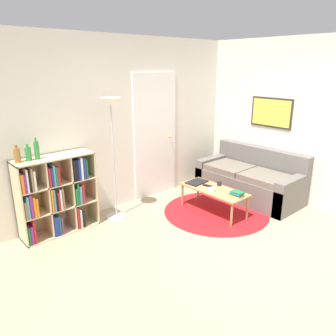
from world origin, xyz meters
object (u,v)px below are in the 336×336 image
object	(u,v)px
cup	(219,183)
bottle_left	(17,155)
laptop	(197,182)
bowl	(212,190)
bottle_right	(37,150)
bookshelf	(55,194)
bottle_middle	(28,154)
coffee_table	(214,191)
couch	(251,181)
floor_lamp	(112,124)

from	to	relation	value
cup	bottle_left	distance (m)	2.88
laptop	bottle_left	xyz separation A→B (m)	(-2.45, 0.64, 0.76)
bottle_left	bowl	bearing A→B (deg)	-24.08
bottle_right	bowl	bearing A→B (deg)	-26.08
bookshelf	bottle_middle	xyz separation A→B (m)	(-0.27, 0.02, 0.60)
bookshelf	bottle_left	distance (m)	0.72
coffee_table	bowl	xyz separation A→B (m)	(-0.11, -0.05, 0.07)
bottle_right	laptop	bearing A→B (deg)	-15.74
bookshelf	coffee_table	world-z (taller)	bookshelf
bottle_middle	bottle_right	distance (m)	0.11
couch	coffee_table	distance (m)	0.97
bookshelf	laptop	world-z (taller)	bookshelf
laptop	bottle_right	xyz separation A→B (m)	(-2.22, 0.62, 0.78)
bottle_middle	bottle_right	world-z (taller)	bottle_right
bookshelf	bottle_middle	size ratio (longest dim) A/B	5.10
bottle_middle	coffee_table	bearing A→B (deg)	-23.22
coffee_table	bottle_middle	size ratio (longest dim) A/B	5.15
bowl	cup	xyz separation A→B (m)	(0.27, 0.08, 0.01)
laptop	bottle_middle	world-z (taller)	bottle_middle
floor_lamp	bowl	bearing A→B (deg)	-38.67
bottle_middle	couch	bearing A→B (deg)	-16.87
coffee_table	bottle_middle	xyz separation A→B (m)	(-2.32, 1.00, 0.80)
couch	bottle_middle	xyz separation A→B (m)	(-3.29, 1.00, 0.86)
bookshelf	bowl	bearing A→B (deg)	-27.77
cup	floor_lamp	bearing A→B (deg)	149.85
floor_lamp	cup	world-z (taller)	floor_lamp
coffee_table	bottle_middle	bearing A→B (deg)	156.78
bowl	bottle_middle	bearing A→B (deg)	154.71
coffee_table	floor_lamp	bearing A→B (deg)	145.45
bookshelf	cup	distance (m)	2.41
bookshelf	cup	size ratio (longest dim) A/B	14.25
bookshelf	bowl	size ratio (longest dim) A/B	9.47
bookshelf	bowl	xyz separation A→B (m)	(1.95, -1.03, -0.14)
cup	bottle_right	size ratio (longest dim) A/B	0.27
couch	bottle_right	bearing A→B (deg)	162.83
laptop	bowl	distance (m)	0.42
bookshelf	cup	world-z (taller)	bookshelf
floor_lamp	bottle_middle	distance (m)	1.14
bowl	bottle_left	xyz separation A→B (m)	(-2.34, 1.05, 0.74)
laptop	bottle_middle	bearing A→B (deg)	164.64
floor_lamp	bowl	distance (m)	1.73
couch	coffee_table	bearing A→B (deg)	179.93
coffee_table	laptop	size ratio (longest dim) A/B	3.07
laptop	bottle_left	bearing A→B (deg)	165.38
floor_lamp	laptop	world-z (taller)	floor_lamp
coffee_table	laptop	world-z (taller)	laptop
floor_lamp	laptop	distance (m)	1.65
bowl	bottle_right	distance (m)	2.47
floor_lamp	coffee_table	world-z (taller)	floor_lamp
bottle_middle	bottle_left	bearing A→B (deg)	179.38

